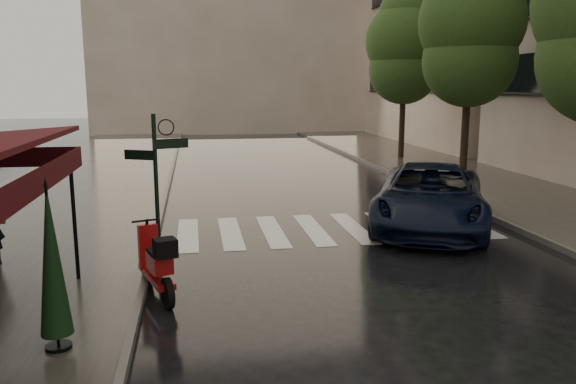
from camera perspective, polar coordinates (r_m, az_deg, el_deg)
name	(u,v)px	position (r m, az deg, el deg)	size (l,w,h in m)	color
ground	(234,339)	(8.40, -5.53, -14.69)	(120.00, 120.00, 0.00)	black
sidewalk_near	(75,192)	(20.29, -20.79, -0.03)	(6.00, 60.00, 0.12)	#38332D
sidewalk_far	(480,180)	(22.60, 18.97, 1.12)	(5.50, 60.00, 0.12)	#38332D
curb_near	(167,189)	(19.91, -12.16, 0.28)	(0.12, 60.00, 0.16)	#595651
curb_far	(411,182)	(21.41, 12.36, 0.99)	(0.12, 60.00, 0.16)	#595651
crosswalk	(333,228)	(14.46, 4.61, -3.70)	(7.85, 3.20, 0.01)	silver
signpost	(157,182)	(10.74, -13.21, 0.98)	(1.17, 0.29, 3.10)	black
backdrop_building	(235,2)	(46.15, -5.38, 18.63)	(22.00, 6.00, 20.00)	tan
tree_mid	(471,30)	(22.06, 18.09, 15.39)	(3.80, 3.80, 8.34)	black
tree_far	(405,47)	(28.52, 11.78, 14.22)	(3.80, 3.80, 8.16)	black
scooter	(157,265)	(9.98, -13.15, -7.23)	(0.85, 1.81, 1.23)	black
parked_car	(430,197)	(14.85, 14.22, -0.45)	(2.68, 5.81, 1.61)	black
parasol_back	(52,261)	(8.01, -22.87, -6.49)	(0.42, 0.42, 2.27)	black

